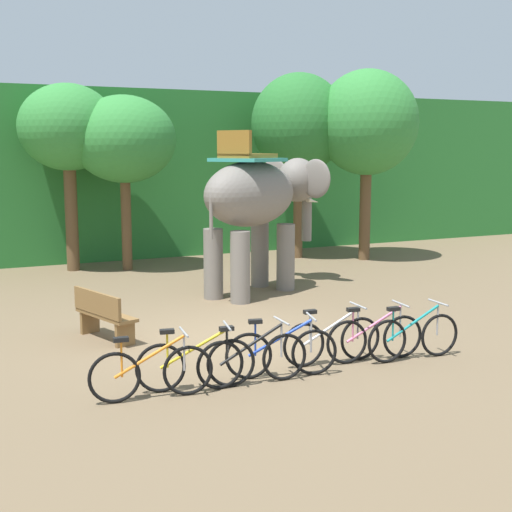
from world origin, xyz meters
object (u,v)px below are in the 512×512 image
bike_pink (375,337)px  tree_center (124,140)px  tree_left (367,123)px  tree_right (68,129)px  elephant (259,199)px  bike_yellow (196,363)px  bike_black (253,359)px  wooden_bench (103,314)px  bike_white (332,340)px  bike_orange (151,372)px  bike_blue (281,352)px  tree_far_left (299,124)px  bike_teal (414,336)px

bike_pink → tree_center: bearing=98.1°
tree_center → tree_left: (7.09, -1.27, 0.51)m
tree_right → elephant: bearing=-54.3°
bike_yellow → bike_black: (0.82, -0.15, 0.00)m
tree_center → wooden_bench: size_ratio=3.11×
tree_right → bike_white: size_ratio=3.01×
bike_orange → bike_blue: same height
elephant → bike_black: 6.87m
bike_orange → bike_black: 1.49m
bike_white → bike_black: bearing=-166.3°
wooden_bench → tree_far_left: bearing=42.1°
tree_far_left → elephant: size_ratio=1.38×
bike_yellow → bike_blue: (1.34, -0.02, 0.00)m
tree_left → bike_yellow: size_ratio=3.40×
tree_right → bike_teal: (3.44, -10.80, -3.52)m
elephant → bike_yellow: bearing=-122.6°
bike_yellow → bike_blue: bearing=-0.9°
tree_far_left → tree_center: bearing=179.4°
bike_yellow → bike_pink: bearing=1.3°
bike_blue → bike_teal: 2.34m
elephant → bike_pink: elephant is taller
bike_black → bike_blue: (0.53, 0.12, 0.00)m
bike_yellow → bike_pink: same height
bike_yellow → bike_black: size_ratio=0.99×
bike_black → bike_white: bearing=13.7°
elephant → bike_yellow: 7.14m
bike_pink → wooden_bench: bearing=140.1°
tree_left → bike_black: bearing=-131.3°
tree_far_left → bike_orange: size_ratio=3.33×
bike_yellow → bike_white: 2.39m
tree_far_left → bike_orange: bearing=-127.3°
tree_left → bike_black: tree_left is taller
tree_left → tree_far_left: bearing=144.2°
bike_yellow → bike_white: same height
bike_white → bike_pink: size_ratio=1.00×
bike_teal → bike_yellow: bearing=177.9°
tree_right → bike_orange: tree_right is taller
wooden_bench → tree_right: bearing=83.6°
bike_white → bike_yellow: bearing=-174.3°
bike_pink → bike_black: bearing=-174.6°
tree_center → tree_far_left: (5.42, -0.06, 0.50)m
tree_right → bike_orange: (-0.92, -10.77, -3.52)m
bike_yellow → tree_left: bearing=45.4°
tree_right → wooden_bench: size_ratio=3.31×
bike_blue → wooden_bench: bike_blue is taller
tree_right → bike_blue: (1.10, -10.68, -3.52)m
wooden_bench → bike_pink: bearing=-39.9°
elephant → tree_center: bearing=115.7°
tree_left → bike_white: tree_left is taller
tree_center → tree_right: bearing=158.8°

